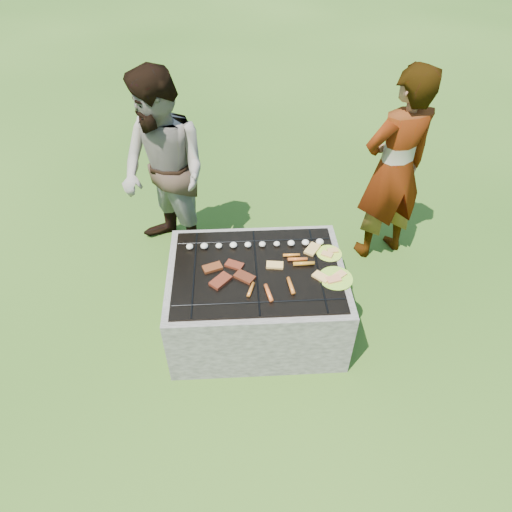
{
  "coord_description": "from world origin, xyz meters",
  "views": [
    {
      "loc": [
        -0.13,
        -2.39,
        2.91
      ],
      "look_at": [
        0.0,
        0.05,
        0.7
      ],
      "focal_mm": 32.0,
      "sensor_mm": 36.0,
      "label": 1
    }
  ],
  "objects_px": {
    "fire_pit": "(256,300)",
    "plate_near": "(336,278)",
    "cook": "(394,170)",
    "bystander": "(165,174)",
    "plate_far": "(329,253)"
  },
  "relations": [
    {
      "from": "fire_pit",
      "to": "plate_near",
      "type": "height_order",
      "value": "plate_near"
    },
    {
      "from": "cook",
      "to": "bystander",
      "type": "xyz_separation_m",
      "value": [
        -1.92,
        0.07,
        -0.02
      ]
    },
    {
      "from": "plate_far",
      "to": "fire_pit",
      "type": "bearing_deg",
      "value": -165.13
    },
    {
      "from": "plate_near",
      "to": "cook",
      "type": "bearing_deg",
      "value": 56.73
    },
    {
      "from": "fire_pit",
      "to": "cook",
      "type": "height_order",
      "value": "cook"
    },
    {
      "from": "cook",
      "to": "plate_near",
      "type": "bearing_deg",
      "value": 38.08
    },
    {
      "from": "plate_near",
      "to": "bystander",
      "type": "relative_size",
      "value": 0.15
    },
    {
      "from": "fire_pit",
      "to": "plate_near",
      "type": "distance_m",
      "value": 0.66
    },
    {
      "from": "cook",
      "to": "bystander",
      "type": "height_order",
      "value": "cook"
    },
    {
      "from": "fire_pit",
      "to": "bystander",
      "type": "distance_m",
      "value": 1.31
    },
    {
      "from": "fire_pit",
      "to": "bystander",
      "type": "xyz_separation_m",
      "value": [
        -0.72,
        0.93,
        0.58
      ]
    },
    {
      "from": "fire_pit",
      "to": "plate_near",
      "type": "xyz_separation_m",
      "value": [
        0.56,
        -0.12,
        0.33
      ]
    },
    {
      "from": "cook",
      "to": "plate_far",
      "type": "bearing_deg",
      "value": 29.28
    },
    {
      "from": "fire_pit",
      "to": "plate_near",
      "type": "bearing_deg",
      "value": -12.03
    },
    {
      "from": "bystander",
      "to": "plate_far",
      "type": "bearing_deg",
      "value": 15.79
    }
  ]
}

